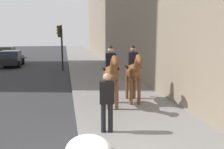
{
  "coord_description": "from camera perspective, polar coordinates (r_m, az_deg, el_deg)",
  "views": [
    {
      "loc": [
        -4.4,
        0.29,
        2.85
      ],
      "look_at": [
        4.0,
        -1.4,
        1.4
      ],
      "focal_mm": 37.39,
      "sensor_mm": 36.0,
      "label": 1
    }
  ],
  "objects": [
    {
      "name": "car_near_lane",
      "position": [
        31.7,
        -24.41,
        4.96
      ],
      "size": [
        4.42,
        2.17,
        1.44
      ],
      "rotation": [
        0.0,
        0.0,
        3.1
      ],
      "color": "orange",
      "rests_on": "ground"
    },
    {
      "name": "mounted_horse_far",
      "position": [
        9.48,
        5.28,
        0.94
      ],
      "size": [
        2.15,
        0.68,
        2.33
      ],
      "rotation": [
        0.0,
        0.0,
        3.06
      ],
      "color": "brown",
      "rests_on": "sidewalk_slab"
    },
    {
      "name": "car_mid_lane",
      "position": [
        23.42,
        -23.5,
        3.68
      ],
      "size": [
        4.06,
        2.05,
        1.44
      ],
      "rotation": [
        0.0,
        0.0,
        3.17
      ],
      "color": "black",
      "rests_on": "ground"
    },
    {
      "name": "traffic_light_far_curb",
      "position": [
        20.14,
        -12.4,
        7.84
      ],
      "size": [
        0.2,
        0.44,
        3.42
      ],
      "color": "black",
      "rests_on": "ground"
    },
    {
      "name": "pedestrian_greeting",
      "position": [
        6.53,
        -1.27,
        -5.95
      ],
      "size": [
        0.32,
        0.43,
        1.7
      ],
      "rotation": [
        0.0,
        0.0,
        -0.15
      ],
      "color": "black",
      "rests_on": "sidewalk_slab"
    },
    {
      "name": "traffic_light_near_curb",
      "position": [
        19.07,
        -12.49,
        8.17
      ],
      "size": [
        0.2,
        0.44,
        3.64
      ],
      "color": "black",
      "rests_on": "ground"
    },
    {
      "name": "mounted_horse_near",
      "position": [
        8.83,
        -0.22,
        0.41
      ],
      "size": [
        2.15,
        0.64,
        2.34
      ],
      "rotation": [
        0.0,
        0.0,
        3.09
      ],
      "color": "brown",
      "rests_on": "sidewalk_slab"
    }
  ]
}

